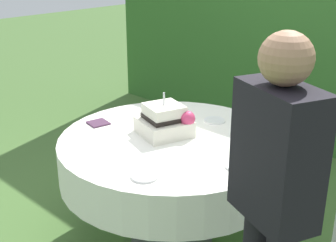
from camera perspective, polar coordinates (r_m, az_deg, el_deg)
ground_plane at (r=3.21m, az=0.46°, el=-14.59°), size 20.00×20.00×0.00m
cake_table at (r=2.89m, az=0.49°, el=-4.53°), size 1.41×1.41×0.75m
wedding_cake at (r=2.85m, az=-0.33°, el=-0.02°), size 0.37×0.37×0.27m
serving_plate_near at (r=2.37m, az=-2.91°, el=-6.88°), size 0.14×0.14×0.01m
serving_plate_far at (r=2.50m, az=8.55°, el=-5.60°), size 0.13×0.13×0.01m
serving_plate_left at (r=3.11m, az=5.83°, el=0.06°), size 0.14×0.14×0.01m
serving_plate_right at (r=3.04m, az=9.53°, el=-0.60°), size 0.14×0.14×0.01m
napkin_stack at (r=3.08m, az=-8.69°, el=-0.25°), size 0.15×0.15×0.01m
standing_person at (r=1.89m, az=12.92°, el=-9.54°), size 0.41×0.32×1.60m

